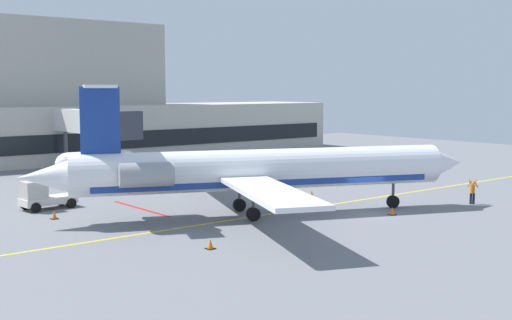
{
  "coord_description": "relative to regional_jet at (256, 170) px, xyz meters",
  "views": [
    {
      "loc": [
        -34.3,
        -30.31,
        8.59
      ],
      "look_at": [
        -1.77,
        10.0,
        3.0
      ],
      "focal_mm": 46.41,
      "sensor_mm": 36.0,
      "label": 1
    }
  ],
  "objects": [
    {
      "name": "ground",
      "position": [
        6.43,
        -4.22,
        -3.17
      ],
      "size": [
        120.0,
        120.0,
        0.11
      ],
      "color": "slate"
    },
    {
      "name": "terminal_building",
      "position": [
        6.23,
        42.22,
        2.77
      ],
      "size": [
        68.34,
        12.39,
        16.82
      ],
      "color": "#B7B2A8",
      "rests_on": "ground"
    },
    {
      "name": "jet_bridge_west",
      "position": [
        1.03,
        26.86,
        2.04
      ],
      "size": [
        2.4,
        16.44,
        6.56
      ],
      "color": "silver",
      "rests_on": "ground"
    },
    {
      "name": "regional_jet",
      "position": [
        0.0,
        0.0,
        0.0
      ],
      "size": [
        29.76,
        25.03,
        8.83
      ],
      "color": "white",
      "rests_on": "ground"
    },
    {
      "name": "baggage_tug",
      "position": [
        19.15,
        14.03,
        -2.21
      ],
      "size": [
        3.52,
        3.36,
        2.02
      ],
      "color": "#E5B20C",
      "rests_on": "ground"
    },
    {
      "name": "pushback_tractor",
      "position": [
        -10.48,
        11.34,
        -2.16
      ],
      "size": [
        4.0,
        2.19,
        2.09
      ],
      "color": "silver",
      "rests_on": "ground"
    },
    {
      "name": "fuel_tank",
      "position": [
        -0.39,
        23.69,
        -1.62
      ],
      "size": [
        7.8,
        3.23,
        2.69
      ],
      "color": "white",
      "rests_on": "ground"
    },
    {
      "name": "marshaller",
      "position": [
        15.38,
        -6.7,
        -2.17
      ],
      "size": [
        0.59,
        0.7,
        1.87
      ],
      "color": "#191E33",
      "rests_on": "ground"
    },
    {
      "name": "safety_cone_alpha",
      "position": [
        7.35,
        -5.73,
        -2.87
      ],
      "size": [
        0.47,
        0.47,
        0.55
      ],
      "color": "orange",
      "rests_on": "ground"
    },
    {
      "name": "safety_cone_bravo",
      "position": [
        -7.88,
        -5.83,
        -2.87
      ],
      "size": [
        0.47,
        0.47,
        0.55
      ],
      "color": "orange",
      "rests_on": "ground"
    },
    {
      "name": "safety_cone_charlie",
      "position": [
        -11.2,
        7.42,
        -2.87
      ],
      "size": [
        0.47,
        0.47,
        0.55
      ],
      "color": "orange",
      "rests_on": "ground"
    },
    {
      "name": "safety_cone_delta",
      "position": [
        8.27,
        3.19,
        -2.87
      ],
      "size": [
        0.47,
        0.47,
        0.55
      ],
      "color": "orange",
      "rests_on": "ground"
    }
  ]
}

